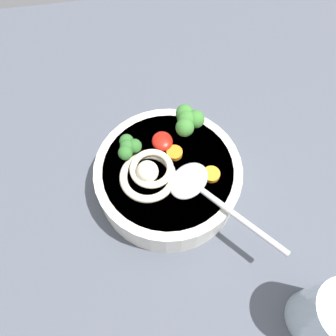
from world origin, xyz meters
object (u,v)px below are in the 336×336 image
soup_spoon (197,187)px  drinking_glass (329,315)px  noodle_pile (150,172)px  soup_bowl (168,177)px

soup_spoon → drinking_glass: 20.92cm
drinking_glass → soup_spoon: bearing=33.4°
noodle_pile → soup_spoon: size_ratio=0.55×
soup_bowl → drinking_glass: size_ratio=2.06×
soup_bowl → noodle_pile: 4.60cm
soup_bowl → soup_spoon: soup_spoon is taller
soup_bowl → soup_spoon: bearing=-139.9°
soup_bowl → drinking_glass: 25.92cm
noodle_pile → drinking_glass: (-20.47, -17.22, -1.70)cm
noodle_pile → soup_spoon: bearing=-118.0°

